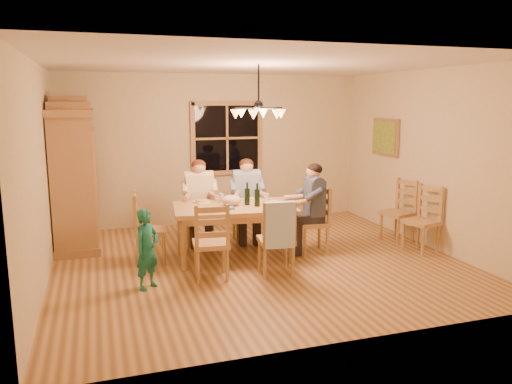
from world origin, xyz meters
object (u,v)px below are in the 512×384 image
object	(u,v)px
armoire	(75,179)
dining_table	(234,213)
child	(147,249)
adult_plaid_man	(247,190)
chair_near_right	(276,251)
chair_spare_back	(397,222)
chair_near_left	(211,255)
wine_bottle_b	(257,195)
chair_far_right	(247,223)
adult_slate_man	(313,197)
wine_bottle_a	(247,194)
chair_end_left	(151,241)
chair_far_left	(200,225)
adult_woman	(199,191)
chair_spare_front	(421,232)
chandelier	(259,112)
chair_end_right	(312,233)

from	to	relation	value
armoire	dining_table	xyz separation A→B (m)	(2.15, -1.31, -0.40)
child	adult_plaid_man	bearing A→B (deg)	0.40
chair_near_right	chair_spare_back	world-z (taller)	same
chair_near_left	chair_spare_back	size ratio (longest dim) A/B	1.00
chair_near_right	wine_bottle_b	bearing A→B (deg)	98.70
chair_far_right	chair_near_left	distance (m)	1.76
adult_slate_man	wine_bottle_a	distance (m)	0.98
armoire	chair_end_left	world-z (taller)	armoire
wine_bottle_a	chair_far_left	bearing A→B (deg)	121.49
dining_table	wine_bottle_b	distance (m)	0.43
chair_far_left	chair_spare_back	bearing A→B (deg)	171.74
chair_far_right	chair_near_left	world-z (taller)	same
adult_plaid_man	adult_slate_man	distance (m)	1.16
dining_table	chair_spare_back	xyz separation A→B (m)	(2.72, 0.04, -0.35)
adult_woman	wine_bottle_b	bearing A→B (deg)	129.34
chair_spare_front	armoire	bearing A→B (deg)	52.76
chair_near_right	chair_far_left	bearing A→B (deg)	117.90
chair_near_left	child	xyz separation A→B (m)	(-0.80, -0.10, 0.18)
chair_end_left	wine_bottle_b	bearing A→B (deg)	86.04
chair_end_left	wine_bottle_b	size ratio (longest dim) A/B	3.00
chandelier	chair_spare_back	size ratio (longest dim) A/B	0.78
chair_spare_front	adult_slate_man	bearing A→B (deg)	57.98
chair_far_left	wine_bottle_b	bearing A→B (deg)	129.34
chair_near_left	child	size ratio (longest dim) A/B	1.02
child	chair_spare_front	world-z (taller)	chair_spare_front
adult_slate_man	chair_far_left	bearing A→B (deg)	63.43
chair_far_right	chair_near_left	size ratio (longest dim) A/B	1.00
chair_far_right	adult_plaid_man	world-z (taller)	adult_plaid_man
chair_end_right	adult_woman	world-z (taller)	adult_woman
armoire	adult_plaid_man	bearing A→B (deg)	-12.17
armoire	adult_plaid_man	size ratio (longest dim) A/B	2.63
chair_end_left	chair_spare_back	distance (m)	3.88
chandelier	chair_spare_front	distance (m)	3.04
chandelier	chair_far_left	bearing A→B (deg)	117.94
chair_far_left	adult_woman	size ratio (longest dim) A/B	1.13
chair_spare_back	chair_spare_front	bearing A→B (deg)	166.38
wine_bottle_b	adult_plaid_man	bearing A→B (deg)	82.72
chair_far_right	wine_bottle_b	world-z (taller)	wine_bottle_b
chair_near_left	chair_end_right	size ratio (longest dim) A/B	1.00
dining_table	wine_bottle_a	distance (m)	0.33
armoire	chair_end_right	distance (m)	3.69
chair_far_right	adult_slate_man	distance (m)	1.28
chair_end_left	chair_spare_back	xyz separation A→B (m)	(3.88, -0.10, 0.00)
chair_spare_back	child	bearing A→B (deg)	88.62
chair_near_left	adult_plaid_man	world-z (taller)	adult_plaid_man
chair_far_right	adult_slate_man	bearing A→B (deg)	136.64
chandelier	chair_end_right	distance (m)	1.99
adult_plaid_man	chair_spare_back	size ratio (longest dim) A/B	0.88
chandelier	chair_far_right	world-z (taller)	chandelier
chair_end_right	chair_near_left	bearing A→B (deg)	116.57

